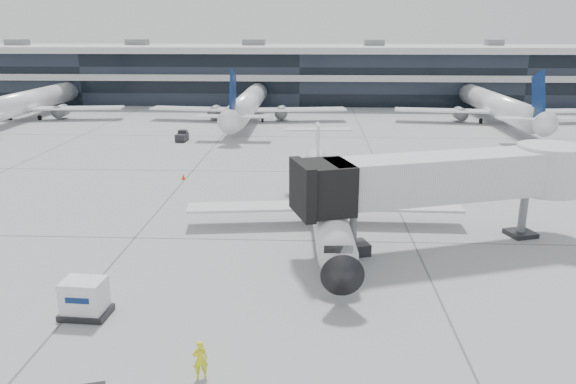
{
  "coord_description": "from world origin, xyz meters",
  "views": [
    {
      "loc": [
        2.84,
        -37.44,
        14.54
      ],
      "look_at": [
        0.95,
        3.46,
        2.6
      ],
      "focal_mm": 35.0,
      "sensor_mm": 36.0,
      "label": 1
    }
  ],
  "objects_px": {
    "regional_jet": "(325,199)",
    "cargo_uld": "(85,298)",
    "jet_bridge": "(457,177)",
    "ramp_worker": "(200,360)"
  },
  "relations": [
    {
      "from": "jet_bridge",
      "to": "ramp_worker",
      "type": "bearing_deg",
      "value": -149.28
    },
    {
      "from": "regional_jet",
      "to": "ramp_worker",
      "type": "xyz_separation_m",
      "value": [
        -5.67,
        -20.11,
        -1.18
      ]
    },
    {
      "from": "ramp_worker",
      "to": "cargo_uld",
      "type": "relative_size",
      "value": 0.7
    },
    {
      "from": "regional_jet",
      "to": "ramp_worker",
      "type": "bearing_deg",
      "value": -108.64
    },
    {
      "from": "jet_bridge",
      "to": "cargo_uld",
      "type": "bearing_deg",
      "value": -170.17
    },
    {
      "from": "cargo_uld",
      "to": "jet_bridge",
      "type": "bearing_deg",
      "value": 31.46
    },
    {
      "from": "jet_bridge",
      "to": "ramp_worker",
      "type": "relative_size",
      "value": 11.34
    },
    {
      "from": "ramp_worker",
      "to": "jet_bridge",
      "type": "bearing_deg",
      "value": -152.33
    },
    {
      "from": "jet_bridge",
      "to": "cargo_uld",
      "type": "height_order",
      "value": "jet_bridge"
    },
    {
      "from": "regional_jet",
      "to": "cargo_uld",
      "type": "height_order",
      "value": "regional_jet"
    }
  ]
}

